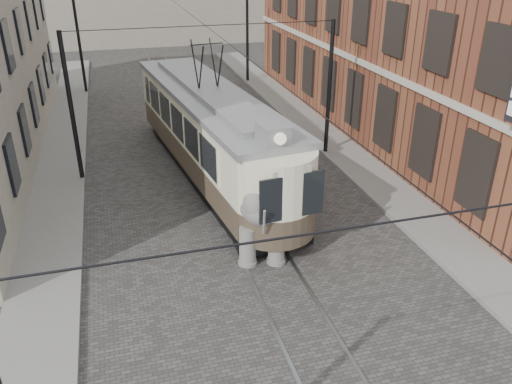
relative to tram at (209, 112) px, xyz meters
name	(u,v)px	position (x,y,z in m)	size (l,w,h in m)	color
ground	(251,232)	(0.33, -5.19, -2.72)	(120.00, 120.00, 0.00)	#464340
tram_rails	(251,232)	(0.33, -5.19, -2.71)	(1.54, 80.00, 0.02)	slate
sidewalk_right	(409,208)	(6.33, -5.19, -2.65)	(2.00, 60.00, 0.15)	slate
sidewalk_left	(49,259)	(-6.17, -5.19, -2.65)	(2.00, 60.00, 0.15)	slate
brick_building	(418,7)	(11.33, 3.81, 3.28)	(8.00, 26.00, 12.00)	brown
catenary	(213,106)	(0.13, -0.19, 0.28)	(11.00, 30.20, 6.00)	black
tram	(209,112)	(0.00, 0.00, 0.00)	(2.83, 13.73, 5.45)	beige
elephant	(259,210)	(0.32, -6.20, -1.35)	(2.47, 4.48, 2.74)	slate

